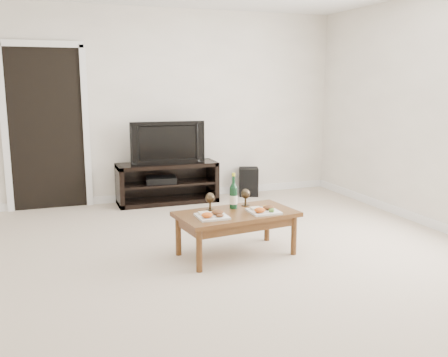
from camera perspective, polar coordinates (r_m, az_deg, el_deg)
floor at (r=4.61m, az=1.42°, el=-9.69°), size 5.50×5.50×0.00m
back_wall at (r=6.97m, az=-6.83°, el=8.23°), size 5.00×0.04×2.60m
doorway at (r=6.78m, az=-19.63°, el=5.27°), size 0.90×0.02×2.05m
media_console at (r=6.82m, az=-6.48°, el=-0.50°), size 1.35×0.45×0.55m
television at (r=6.74m, az=-6.58°, el=4.16°), size 0.99×0.20×0.57m
av_receiver at (r=6.79m, az=-7.20°, el=-0.16°), size 0.44×0.36×0.08m
subwoofer at (r=7.25m, az=2.84°, el=-0.36°), size 0.34×0.34×0.40m
coffee_table at (r=4.77m, az=1.40°, el=-6.31°), size 1.18×0.74×0.42m
plate_left at (r=4.52m, az=-1.38°, el=-4.05°), size 0.27×0.27×0.07m
plate_right at (r=4.71m, az=4.56°, el=-3.48°), size 0.27×0.27×0.07m
wine_bottle at (r=4.81m, az=1.09°, el=-1.41°), size 0.07×0.07×0.35m
goblet_left at (r=4.77m, az=-1.60°, el=-2.63°), size 0.09×0.09×0.17m
goblet_right at (r=4.94m, az=2.48°, el=-2.15°), size 0.09×0.09×0.17m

